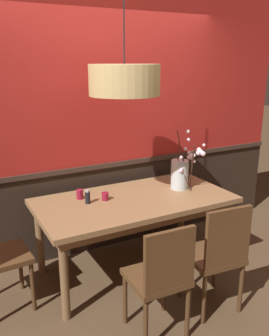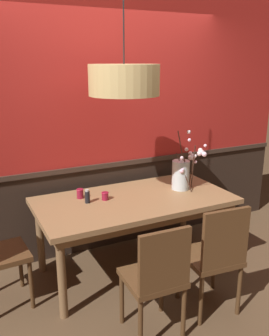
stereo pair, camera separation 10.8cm
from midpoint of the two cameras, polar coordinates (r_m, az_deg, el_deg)
The scene contains 11 objects.
ground_plane at distance 3.83m, azimuth 0.84°, elevation -15.40°, with size 24.00×24.00×0.00m, color brown.
back_wall at distance 3.89m, azimuth -3.40°, elevation 6.83°, with size 4.48×0.14×2.77m.
dining_table at distance 3.52m, azimuth 0.88°, elevation -6.00°, with size 1.85×0.95×0.76m.
chair_far_side_left at distance 4.25m, azimuth -7.97°, elevation -4.47°, with size 0.41×0.44×0.91m.
chair_near_side_right at distance 3.08m, azimuth 13.45°, elevation -12.85°, with size 0.45×0.47×0.96m.
chair_near_side_left at distance 2.77m, azimuth 4.66°, elevation -16.36°, with size 0.43×0.42×0.93m.
vase_with_blossoms at distance 3.72m, azimuth 8.24°, elevation -0.92°, with size 0.30×0.31×0.63m.
candle_holder_nearer_center at distance 3.45m, azimuth -3.70°, elevation -4.36°, with size 0.07×0.07×0.07m.
candle_holder_nearer_edge at distance 3.51m, azimuth -7.59°, elevation -3.96°, with size 0.07×0.07×0.09m.
condiment_bottle at distance 3.38m, azimuth -6.44°, elevation -4.44°, with size 0.05×0.05×0.13m.
pendant_lamp at distance 3.18m, azimuth -0.63°, elevation 13.52°, with size 0.60×0.60×1.04m.
Camera 2 is at (-1.45, -2.92, 2.02)m, focal length 39.19 mm.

